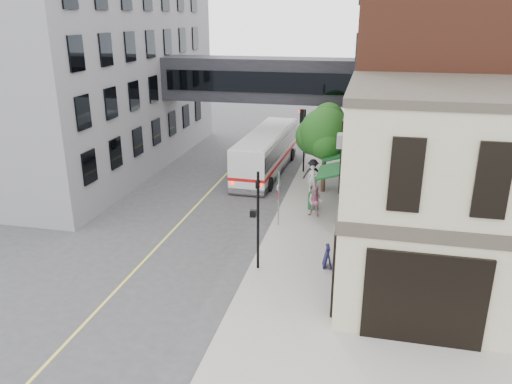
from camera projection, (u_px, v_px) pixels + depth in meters
The scene contains 17 objects.
ground at pixel (238, 292), 20.61m from camera, with size 120.00×120.00×0.00m, color #38383A.
sidewalk_main at pixel (321, 187), 33.03m from camera, with size 4.00×60.00×0.15m, color gray.
corner_building at pixel (475, 197), 19.16m from camera, with size 10.19×8.12×8.45m.
brick_building at pixel (461, 83), 29.96m from camera, with size 13.76×18.00×14.00m.
opposite_building at pixel (69, 71), 36.54m from camera, with size 14.00×24.00×14.00m, color slate.
skyway_bridge at pixel (261, 79), 35.61m from camera, with size 14.00×3.18×3.00m.
traffic_signal_near at pixel (257, 209), 21.38m from camera, with size 0.44×0.22×4.60m.
traffic_signal_far at pixel (303, 128), 35.06m from camera, with size 0.53×0.28×4.50m.
street_sign_pole at pixel (279, 194), 26.32m from camera, with size 0.08×0.75×3.00m.
street_tree at pixel (326, 133), 30.99m from camera, with size 3.80×3.20×5.60m.
lane_marking at pixel (201, 200), 30.85m from camera, with size 0.12×40.00×0.01m, color #D8CC4C.
bus at pixel (266, 150), 35.88m from camera, with size 2.93×11.01×2.94m.
pedestrian_a at pixel (313, 178), 31.85m from camera, with size 0.62×0.40×1.69m, color white.
pedestrian_b at pixel (315, 202), 27.78m from camera, with size 0.84×0.65×1.73m, color #C17D95.
pedestrian_c at pixel (313, 174), 32.30m from camera, with size 1.26×0.72×1.95m, color black.
newspaper_box at pixel (313, 201), 28.97m from camera, with size 0.50×0.44×0.99m, color #145728.
sandwich_board at pixel (327, 256), 22.25m from camera, with size 0.37×0.57×1.02m, color black.
Camera 1 is at (4.75, -17.42, 10.81)m, focal length 35.00 mm.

